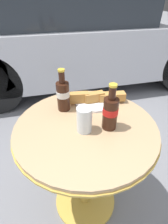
% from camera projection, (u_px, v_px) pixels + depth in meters
% --- Properties ---
extents(ground_plane, '(30.00, 30.00, 0.00)m').
position_uv_depth(ground_plane, '(85.00, 200.00, 1.24)').
color(ground_plane, slate).
extents(bistro_table, '(0.70, 0.70, 0.69)m').
position_uv_depth(bistro_table, '(86.00, 149.00, 0.94)').
color(bistro_table, gold).
rests_on(bistro_table, ground_plane).
extents(cola_bottle_left, '(0.07, 0.07, 0.23)m').
position_uv_depth(cola_bottle_left, '(63.00, 95.00, 0.90)').
color(cola_bottle_left, '#33190F').
rests_on(cola_bottle_left, bistro_table).
extents(cola_bottle_right, '(0.07, 0.07, 0.22)m').
position_uv_depth(cola_bottle_right, '(110.00, 112.00, 0.78)').
color(cola_bottle_right, '#33190F').
rests_on(cola_bottle_right, bistro_table).
extents(drinking_glass, '(0.07, 0.07, 0.12)m').
position_uv_depth(drinking_glass, '(84.00, 121.00, 0.78)').
color(drinking_glass, '#C68923').
rests_on(drinking_glass, bistro_table).
extents(lunch_plate_near, '(0.32, 0.21, 0.07)m').
position_uv_depth(lunch_plate_near, '(95.00, 99.00, 0.99)').
color(lunch_plate_near, white).
rests_on(lunch_plate_near, bistro_table).
extents(parked_car, '(4.01, 1.84, 1.38)m').
position_uv_depth(parked_car, '(78.00, 35.00, 2.66)').
color(parked_car, '#B7B7BC').
rests_on(parked_car, ground_plane).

